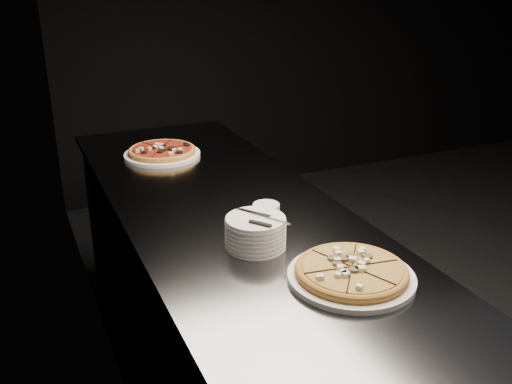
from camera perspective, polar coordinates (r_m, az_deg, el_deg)
name	(u,v)px	position (r m, az deg, el deg)	size (l,w,h in m)	color
wall_left	(115,83)	(1.65, -13.87, 10.52)	(0.02, 5.00, 2.80)	black
wall_back	(363,4)	(4.96, 10.66, 18.01)	(5.00, 0.02, 2.80)	black
counter	(242,333)	(2.13, -1.43, -13.94)	(0.74, 2.44, 0.92)	slate
pizza_mushroom	(351,273)	(1.56, 9.52, -7.96)	(0.34, 0.34, 0.04)	white
pizza_tomato	(162,152)	(2.54, -9.37, 3.99)	(0.33, 0.33, 0.04)	white
plate_stack	(256,232)	(1.69, -0.05, -4.04)	(0.18, 0.18, 0.09)	white
cutlery	(260,218)	(1.66, 0.37, -2.66)	(0.09, 0.18, 0.01)	#B4B7BC
ramekin	(266,214)	(1.83, 1.02, -2.24)	(0.09, 0.09, 0.08)	silver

